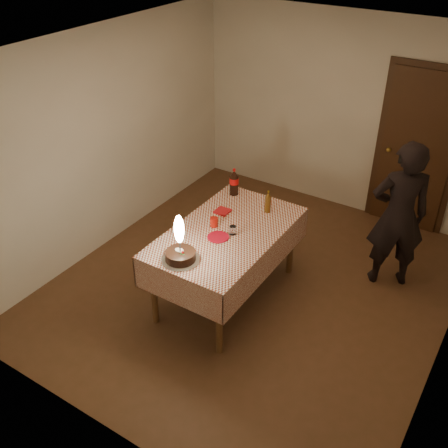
{
  "coord_description": "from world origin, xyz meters",
  "views": [
    {
      "loc": [
        2.19,
        -4.05,
        3.76
      ],
      "look_at": [
        -0.18,
        -0.34,
        0.95
      ],
      "focal_mm": 42.0,
      "sensor_mm": 36.0,
      "label": 1
    }
  ],
  "objects": [
    {
      "name": "amber_bottle_right",
      "position": [
        -0.01,
        0.26,
        0.96
      ],
      "size": [
        0.06,
        0.06,
        0.25
      ],
      "color": "#58350F",
      "rests_on": "dining_table"
    },
    {
      "name": "ground",
      "position": [
        0.0,
        0.0,
        0.0
      ],
      "size": [
        4.0,
        4.5,
        0.01
      ],
      "primitive_type": "cube",
      "color": "brown",
      "rests_on": "ground"
    },
    {
      "name": "photographer",
      "position": [
        1.21,
        0.92,
        0.85
      ],
      "size": [
        0.74,
        0.66,
        1.7
      ],
      "color": "black",
      "rests_on": "ground"
    },
    {
      "name": "clear_cup",
      "position": [
        -0.09,
        -0.31,
        0.88
      ],
      "size": [
        0.07,
        0.07,
        0.09
      ],
      "primitive_type": "cylinder",
      "color": "silver",
      "rests_on": "dining_table"
    },
    {
      "name": "red_plate",
      "position": [
        -0.18,
        -0.44,
        0.84
      ],
      "size": [
        0.22,
        0.22,
        0.01
      ],
      "primitive_type": "cylinder",
      "color": "#B90C21",
      "rests_on": "dining_table"
    },
    {
      "name": "dining_table",
      "position": [
        -0.18,
        -0.29,
        0.73
      ],
      "size": [
        1.02,
        1.72,
        0.84
      ],
      "color": "brown",
      "rests_on": "ground"
    },
    {
      "name": "room_shell",
      "position": [
        0.03,
        0.08,
        1.65
      ],
      "size": [
        4.04,
        4.54,
        2.62
      ],
      "color": "silver",
      "rests_on": "ground"
    },
    {
      "name": "cola_bottle",
      "position": [
        -0.52,
        0.4,
        0.99
      ],
      "size": [
        0.1,
        0.1,
        0.32
      ],
      "color": "black",
      "rests_on": "dining_table"
    },
    {
      "name": "napkin_stack",
      "position": [
        -0.41,
        -0.0,
        0.85
      ],
      "size": [
        0.15,
        0.15,
        0.02
      ],
      "primitive_type": "cube",
      "color": "#B11419",
      "rests_on": "dining_table"
    },
    {
      "name": "red_cup",
      "position": [
        -0.33,
        -0.29,
        0.89
      ],
      "size": [
        0.08,
        0.08,
        0.1
      ],
      "primitive_type": "cylinder",
      "color": "#A5150B",
      "rests_on": "dining_table"
    },
    {
      "name": "birthday_cake",
      "position": [
        -0.28,
        -0.94,
        0.96
      ],
      "size": [
        0.36,
        0.36,
        0.49
      ],
      "color": "white",
      "rests_on": "dining_table"
    }
  ]
}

